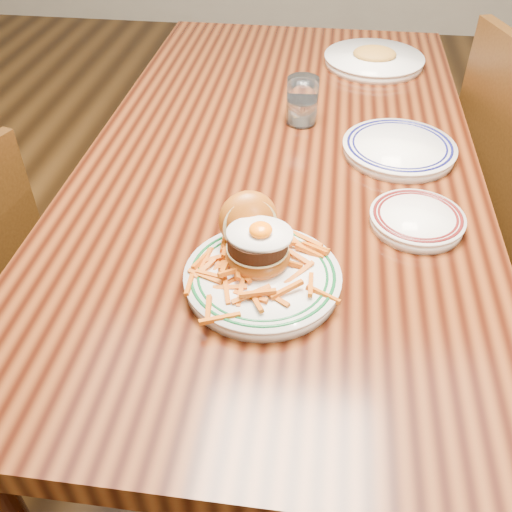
# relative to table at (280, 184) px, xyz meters

# --- Properties ---
(floor) EXTENTS (6.00, 6.00, 0.00)m
(floor) POSITION_rel_table_xyz_m (0.00, 0.00, -0.66)
(floor) COLOR black
(floor) RESTS_ON ground
(table) EXTENTS (0.85, 1.60, 0.75)m
(table) POSITION_rel_table_xyz_m (0.00, 0.00, 0.00)
(table) COLOR black
(table) RESTS_ON floor
(main_plate) EXTENTS (0.25, 0.27, 0.12)m
(main_plate) POSITION_rel_table_xyz_m (0.01, -0.42, 0.12)
(main_plate) COLOR white
(main_plate) RESTS_ON table
(side_plate) EXTENTS (0.17, 0.17, 0.03)m
(side_plate) POSITION_rel_table_xyz_m (0.27, -0.24, 0.10)
(side_plate) COLOR white
(side_plate) RESTS_ON table
(rear_plate) EXTENTS (0.24, 0.24, 0.03)m
(rear_plate) POSITION_rel_table_xyz_m (0.25, 0.02, 0.10)
(rear_plate) COLOR white
(rear_plate) RESTS_ON table
(water_glass) EXTENTS (0.07, 0.07, 0.11)m
(water_glass) POSITION_rel_table_xyz_m (0.03, 0.14, 0.14)
(water_glass) COLOR white
(water_glass) RESTS_ON table
(far_plate) EXTENTS (0.28, 0.28, 0.05)m
(far_plate) POSITION_rel_table_xyz_m (0.21, 0.51, 0.10)
(far_plate) COLOR white
(far_plate) RESTS_ON table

